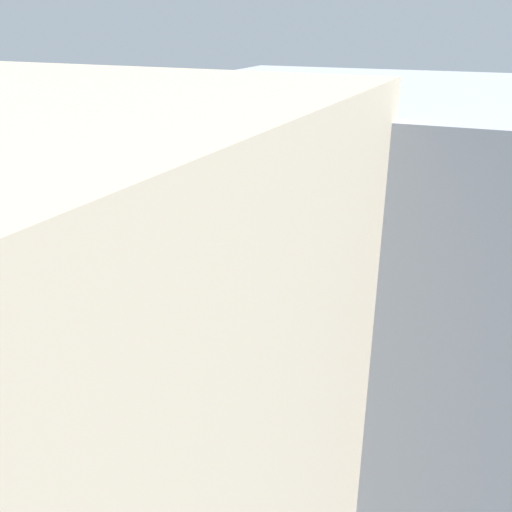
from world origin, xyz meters
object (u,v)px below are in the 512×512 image
at_px(construction_building, 94,288).
at_px(street_tree_1, 400,301).
at_px(platform_canopy_near, 287,235).
at_px(street_tree_3, 242,274).
at_px(parked_car_2, 274,281).
at_px(street_tree_0, 415,311).
at_px(street_tree_2, 296,287).
at_px(parked_car_1, 315,288).
at_px(parked_car_3, 238,274).
at_px(traffic_light, 294,263).
at_px(locomotive, 411,247).
at_px(box_truck_0, 101,277).
at_px(platform_canopy_far, 298,225).
at_px(parked_car_0, 357,296).

relative_size(construction_building, street_tree_1, 3.38).
xyz_separation_m(platform_canopy_near, street_tree_3, (-0.78, 23.23, 0.59)).
bearing_deg(parked_car_2, street_tree_0, 162.72).
bearing_deg(street_tree_0, street_tree_2, -2.13).
height_order(parked_car_2, construction_building, construction_building).
bearing_deg(parked_car_1, platform_canopy_near, -52.46).
height_order(parked_car_3, traffic_light, traffic_light).
distance_m(locomotive, street_tree_0, 34.90).
bearing_deg(box_truck_0, platform_canopy_far, -125.43).
bearing_deg(locomotive, traffic_light, 54.38).
relative_size(platform_canopy_far, locomotive, 4.12).
distance_m(platform_canopy_near, parked_car_0, 25.36).
height_order(parked_car_3, box_truck_0, box_truck_0).
bearing_deg(construction_building, platform_canopy_near, -104.74).
bearing_deg(traffic_light, box_truck_0, 25.24).
distance_m(parked_car_0, street_tree_0, 15.06).
relative_size(locomotive, street_tree_2, 2.40).
distance_m(construction_building, box_truck_0, 20.30).
bearing_deg(parked_car_3, street_tree_1, 165.89).
distance_m(street_tree_1, traffic_light, 23.86).
bearing_deg(construction_building, street_tree_3, -121.69).
bearing_deg(construction_building, parked_car_1, -128.99).
height_order(parked_car_2, parked_car_3, parked_car_3).
height_order(platform_canopy_far, street_tree_3, street_tree_3).
bearing_deg(street_tree_0, parked_car_1, -24.42).
height_order(street_tree_1, street_tree_3, street_tree_1).
xyz_separation_m(platform_canopy_far, street_tree_2, (-11.08, 30.03, 0.19)).
bearing_deg(parked_car_2, platform_canopy_near, -76.33).
bearing_deg(box_truck_0, platform_canopy_near, -130.73).
xyz_separation_m(parked_car_2, box_truck_0, (29.37, 13.86, 0.90)).
xyz_separation_m(platform_canopy_far, parked_car_1, (-11.79, 21.97, -3.30)).
height_order(parked_car_2, street_tree_0, street_tree_0).
height_order(parked_car_1, street_tree_3, street_tree_3).
relative_size(platform_canopy_far, box_truck_0, 7.61).
height_order(platform_canopy_far, box_truck_0, platform_canopy_far).
xyz_separation_m(platform_canopy_near, construction_building, (13.75, 44.73, 4.41)).
distance_m(box_truck_0, street_tree_1, 54.78).
bearing_deg(street_tree_1, parked_car_3, -14.11).
height_order(locomotive, street_tree_1, street_tree_1).
bearing_deg(street_tree_1, construction_building, 25.68).
relative_size(parked_car_2, box_truck_0, 0.54).
relative_size(parked_car_0, parked_car_3, 0.92).
xyz_separation_m(parked_car_3, street_tree_3, (-4.44, 7.13, 3.84)).
xyz_separation_m(parked_car_1, street_tree_0, (-19.38, 8.80, 3.93)).
xyz_separation_m(platform_canopy_near, parked_car_1, (-11.94, 15.53, -3.20)).
distance_m(street_tree_0, street_tree_3, 30.56).
xyz_separation_m(street_tree_1, street_tree_2, (17.60, -0.67, -1.56)).
xyz_separation_m(platform_canopy_near, parked_car_3, (3.67, 16.09, -3.25)).
bearing_deg(parked_car_0, platform_canopy_near, -37.57).
distance_m(platform_canopy_near, traffic_light, 15.95).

